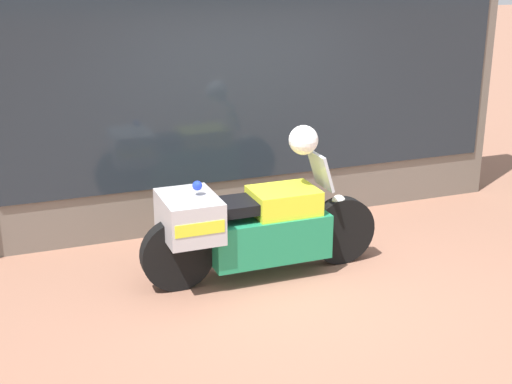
# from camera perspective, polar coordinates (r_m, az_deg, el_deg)

# --- Properties ---
(ground_plane) EXTENTS (60.00, 60.00, 0.00)m
(ground_plane) POSITION_cam_1_polar(r_m,az_deg,el_deg) (6.60, 3.79, -7.94)
(ground_plane) COLOR #8E604C
(shop_building) EXTENTS (6.64, 0.55, 3.66)m
(shop_building) POSITION_cam_1_polar(r_m,az_deg,el_deg) (7.73, -4.63, 10.33)
(shop_building) COLOR #6B6056
(shop_building) RESTS_ON ground
(window_display) EXTENTS (5.47, 0.30, 1.90)m
(window_display) POSITION_cam_1_polar(r_m,az_deg,el_deg) (8.26, -0.21, 1.10)
(window_display) COLOR slate
(window_display) RESTS_ON ground
(paramedic_motorcycle) EXTENTS (2.34, 0.68, 1.16)m
(paramedic_motorcycle) POSITION_cam_1_polar(r_m,az_deg,el_deg) (6.67, -0.55, -2.77)
(paramedic_motorcycle) COLOR black
(paramedic_motorcycle) RESTS_ON ground
(white_helmet) EXTENTS (0.28, 0.28, 0.28)m
(white_helmet) POSITION_cam_1_polar(r_m,az_deg,el_deg) (6.62, 3.81, 4.17)
(white_helmet) COLOR white
(white_helmet) RESTS_ON paramedic_motorcycle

